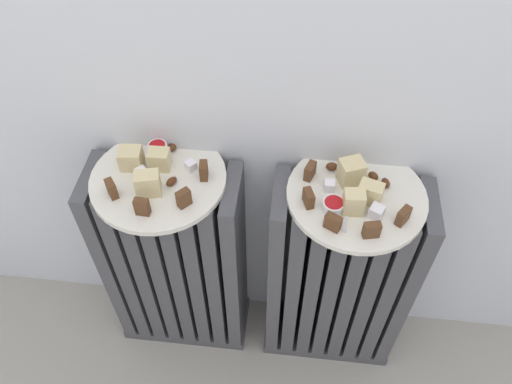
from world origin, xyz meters
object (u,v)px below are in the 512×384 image
Objects in this scene: radiator_left at (177,264)px; radiator_right at (337,280)px; plate_left at (158,179)px; jam_bowl_left at (158,149)px; jam_bowl_right at (333,205)px; plate_right at (356,196)px; fork at (347,206)px.

radiator_left is 1.00× the size of radiator_right.
radiator_left and radiator_right have the same top height.
plate_left reaches higher than radiator_right.
jam_bowl_left reaches higher than jam_bowl_right.
jam_bowl_right is at bearing -137.71° from plate_right.
radiator_right is 0.32m from fork.
fork reaches higher than radiator_left.
plate_left is 2.56× the size of fork.
fork is (-0.02, -0.03, 0.32)m from radiator_right.
plate_right is 6.38× the size of jam_bowl_right.
jam_bowl_left is (-0.41, 0.07, 0.02)m from plate_right.
fork is at bearing -5.21° from plate_left.
jam_bowl_right is at bearing -6.84° from plate_left.
radiator_left is 0.50m from plate_right.
jam_bowl_right is (-0.05, -0.04, 0.33)m from radiator_right.
plate_left is at bearing -180.00° from radiator_right.
jam_bowl_left is (-0.01, 0.07, 0.02)m from plate_left.
plate_left is 6.38× the size of jam_bowl_right.
plate_left reaches higher than radiator_left.
radiator_left is 2.21× the size of plate_left.
radiator_left is 0.48m from jam_bowl_right.
radiator_left is 2.21× the size of plate_right.
plate_left is 0.35m from jam_bowl_right.
radiator_left is at bearing 180.00° from radiator_right.
plate_right is at bearing 60.16° from fork.
radiator_right is 0.53m from jam_bowl_left.
jam_bowl_left is 0.95× the size of jam_bowl_right.
plate_right is 0.41m from jam_bowl_left.
plate_right is 0.04m from fork.
plate_left is 0.38m from fork.
jam_bowl_left is 0.38m from jam_bowl_right.
radiator_left is 0.49m from fork.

